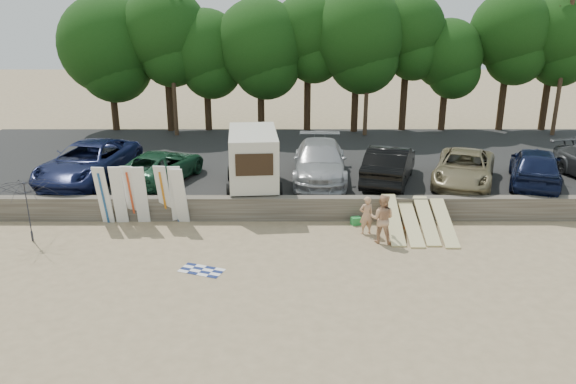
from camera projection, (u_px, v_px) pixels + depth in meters
name	position (u px, v px, depth m)	size (l,w,h in m)	color
ground	(366.00, 249.00, 20.88)	(120.00, 120.00, 0.00)	tan
seawall	(357.00, 208.00, 23.57)	(44.00, 0.50, 1.00)	#6B6356
parking_lot	(341.00, 163.00, 30.72)	(44.00, 14.50, 0.70)	#282828
treeline	(304.00, 39.00, 35.34)	(33.88, 6.59, 9.09)	#382616
utility_poles	(368.00, 59.00, 34.32)	(25.80, 0.26, 9.00)	#473321
box_trailer	(253.00, 157.00, 24.96)	(2.64, 4.31, 2.63)	beige
car_0	(88.00, 162.00, 26.33)	(3.00, 6.50, 1.81)	#121940
car_1	(161.00, 166.00, 26.29)	(2.44, 5.28, 1.47)	#173F29
car_2	(320.00, 161.00, 26.57)	(2.44, 6.01, 1.74)	#A3A4A8
car_3	(389.00, 164.00, 26.03)	(1.86, 5.34, 1.76)	black
car_4	(464.00, 168.00, 25.83)	(2.53, 5.49, 1.52)	#7F7251
car_5	(535.00, 166.00, 25.63)	(2.12, 5.26, 1.79)	black
surfboard_upright_0	(103.00, 195.00, 22.75)	(0.50, 0.06, 2.60)	white
surfboard_upright_1	(119.00, 195.00, 22.77)	(0.50, 0.06, 2.60)	white
surfboard_upright_2	(131.00, 194.00, 22.93)	(0.50, 0.06, 2.60)	white
surfboard_upright_3	(141.00, 195.00, 22.78)	(0.50, 0.06, 2.60)	white
surfboard_upright_4	(164.00, 194.00, 22.98)	(0.50, 0.06, 2.60)	white
surfboard_upright_5	(180.00, 196.00, 22.73)	(0.50, 0.06, 2.60)	white
surfboard_upright_6	(176.00, 195.00, 22.85)	(0.50, 0.06, 2.60)	white
surfboard_low_0	(393.00, 219.00, 22.14)	(0.56, 3.00, 0.07)	beige
surfboard_low_1	(411.00, 223.00, 22.10)	(0.56, 3.00, 0.07)	beige
surfboard_low_2	(427.00, 220.00, 22.19)	(0.56, 3.00, 0.07)	beige
surfboard_low_3	(444.00, 222.00, 22.02)	(0.56, 3.00, 0.07)	beige
beachgoer_a	(366.00, 215.00, 22.02)	(0.56, 0.37, 1.55)	tan
beachgoer_b	(382.00, 219.00, 21.16)	(0.93, 0.72, 1.91)	tan
cooler	(356.00, 221.00, 23.11)	(0.38, 0.30, 0.32)	green
gear_bag	(408.00, 225.00, 22.77)	(0.30, 0.25, 0.22)	#E2561A
beach_towel	(202.00, 270.00, 19.16)	(1.50, 1.50, 0.00)	white
beach_umbrella	(30.00, 210.00, 21.20)	(2.73, 2.78, 2.50)	#22232A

